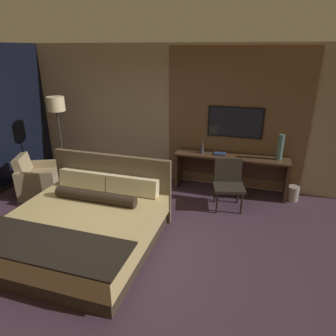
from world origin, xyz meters
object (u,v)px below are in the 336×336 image
at_px(desk, 231,166).
at_px(desk_chair, 228,180).
at_px(armchair_by_window, 39,180).
at_px(vase_short, 202,146).
at_px(book, 220,154).
at_px(bed, 84,226).
at_px(vase_tall, 280,147).
at_px(tv, 235,122).
at_px(waste_bin, 293,193).
at_px(floor_lamp, 57,111).

bearing_deg(desk, desk_chair, -87.61).
xyz_separation_m(desk, armchair_by_window, (-3.58, -1.23, -0.26)).
bearing_deg(desk, vase_short, -174.58).
relative_size(vase_short, book, 1.25).
bearing_deg(book, desk_chair, -67.09).
height_order(armchair_by_window, book, armchair_by_window).
distance_m(bed, vase_short, 2.77).
xyz_separation_m(armchair_by_window, vase_tall, (4.45, 1.22, 0.73)).
bearing_deg(tv, waste_bin, -12.13).
xyz_separation_m(desk, vase_tall, (0.86, -0.01, 0.47)).
bearing_deg(desk, armchair_by_window, -160.98).
height_order(book, waste_bin, book).
height_order(desk, desk_chair, desk_chair).
relative_size(bed, vase_tall, 4.40).
bearing_deg(waste_bin, armchair_by_window, -166.30).
distance_m(desk_chair, vase_tall, 1.16).
xyz_separation_m(desk, floor_lamp, (-3.42, -0.61, 1.00)).
height_order(desk, tv, tv).
relative_size(bed, waste_bin, 7.49).
bearing_deg(tv, book, -132.04).
relative_size(tv, vase_tall, 2.21).
distance_m(floor_lamp, book, 3.33).
distance_m(desk, armchair_by_window, 3.80).
bearing_deg(waste_bin, bed, -141.71).
bearing_deg(floor_lamp, bed, -49.11).
height_order(bed, armchair_by_window, bed).
height_order(floor_lamp, book, floor_lamp).
height_order(floor_lamp, vase_tall, floor_lamp).
relative_size(book, waste_bin, 0.80).
distance_m(tv, vase_tall, 0.96).
bearing_deg(armchair_by_window, vase_short, -92.32).
height_order(vase_short, waste_bin, vase_short).
bearing_deg(desk, floor_lamp, -169.95).
bearing_deg(floor_lamp, vase_tall, 7.89).
height_order(bed, vase_tall, vase_tall).
height_order(tv, floor_lamp, floor_lamp).
xyz_separation_m(floor_lamp, vase_tall, (4.29, 0.59, -0.52)).
height_order(bed, waste_bin, bed).
bearing_deg(tv, vase_short, -157.23).
distance_m(book, waste_bin, 1.56).
relative_size(vase_tall, book, 2.12).
bearing_deg(vase_tall, armchair_by_window, -164.64).
relative_size(desk, tv, 2.06).
relative_size(desk_chair, floor_lamp, 0.48).
relative_size(bed, tv, 1.99).
xyz_separation_m(desk, tv, (0.00, 0.19, 0.84)).
xyz_separation_m(bed, floor_lamp, (-1.60, 1.85, 1.22)).
bearing_deg(vase_short, floor_lamp, -169.02).
bearing_deg(vase_tall, bed, -137.74).
xyz_separation_m(desk, waste_bin, (1.20, -0.07, -0.39)).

